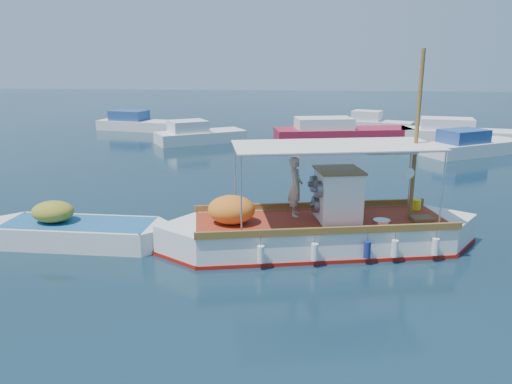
# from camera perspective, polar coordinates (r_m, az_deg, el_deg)

# --- Properties ---
(ground) EXTENTS (160.00, 160.00, 0.00)m
(ground) POSITION_cam_1_polar(r_m,az_deg,el_deg) (16.33, 5.05, -5.73)
(ground) COLOR black
(ground) RESTS_ON ground
(fishing_caique) EXTENTS (10.04, 4.29, 6.26)m
(fishing_caique) POSITION_cam_1_polar(r_m,az_deg,el_deg) (15.72, 7.15, -4.47)
(fishing_caique) COLOR white
(fishing_caique) RESTS_ON ground
(dinghy) EXTENTS (6.52, 1.89, 1.59)m
(dinghy) POSITION_cam_1_polar(r_m,az_deg,el_deg) (17.03, -19.73, -4.52)
(dinghy) COLOR white
(dinghy) RESTS_ON ground
(bg_boat_nw) EXTENTS (6.51, 5.31, 1.80)m
(bg_boat_nw) POSITION_cam_1_polar(r_m,az_deg,el_deg) (35.69, -6.64, 6.41)
(bg_boat_nw) COLOR silver
(bg_boat_nw) RESTS_ON ground
(bg_boat_n) EXTENTS (10.42, 4.84, 1.80)m
(bg_boat_n) POSITION_cam_1_polar(r_m,az_deg,el_deg) (37.53, 9.50, 6.72)
(bg_boat_n) COLOR maroon
(bg_boat_n) RESTS_ON ground
(bg_boat_ne) EXTENTS (6.90, 5.36, 1.80)m
(bg_boat_ne) POSITION_cam_1_polar(r_m,az_deg,el_deg) (33.76, 23.43, 4.78)
(bg_boat_ne) COLOR silver
(bg_boat_ne) RESTS_ON ground
(bg_boat_e) EXTENTS (9.33, 4.10, 1.80)m
(bg_boat_e) POSITION_cam_1_polar(r_m,az_deg,el_deg) (39.25, 22.43, 6.16)
(bg_boat_e) COLOR silver
(bg_boat_e) RESTS_ON ground
(bg_boat_far_w) EXTENTS (7.46, 3.73, 1.80)m
(bg_boat_far_w) POSITION_cam_1_polar(r_m,az_deg,el_deg) (42.98, -13.29, 7.56)
(bg_boat_far_w) COLOR silver
(bg_boat_far_w) RESTS_ON ground
(bg_boat_far_n) EXTENTS (6.02, 3.76, 1.80)m
(bg_boat_far_n) POSITION_cam_1_polar(r_m,az_deg,el_deg) (42.72, 13.40, 7.51)
(bg_boat_far_n) COLOR silver
(bg_boat_far_n) RESTS_ON ground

